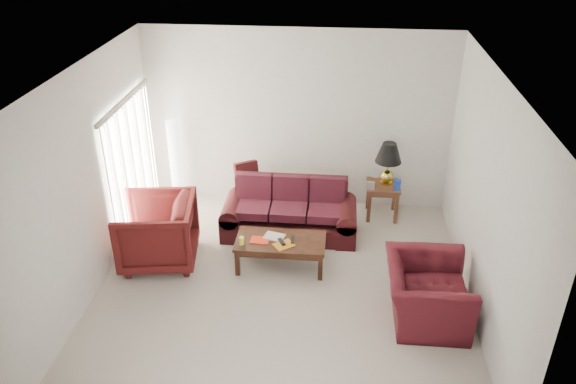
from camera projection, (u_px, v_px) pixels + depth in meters
The scene contains 19 objects.
floor at pixel (282, 288), 7.71m from camera, with size 5.00×5.00×0.00m, color beige.
blinds at pixel (133, 169), 8.53m from camera, with size 0.10×2.00×2.16m, color silver.
sofa at pixel (289, 210), 8.74m from camera, with size 2.09×0.90×0.85m, color black, non-canonical shape.
throw_pillow at pixel (246, 173), 9.31m from camera, with size 0.39×0.11×0.39m, color black.
end_table at pixel (382, 200), 9.29m from camera, with size 0.54×0.54×0.59m, color #54391D, non-canonical shape.
table_lamp at pixel (388, 164), 9.02m from camera, with size 0.43×0.43×0.71m, color gold, non-canonical shape.
clock at pixel (371, 186), 8.98m from camera, with size 0.13×0.05×0.13m, color silver.
blue_canister at pixel (397, 185), 8.96m from camera, with size 0.11×0.11×0.17m, color navy.
picture_frame at pixel (376, 176), 9.26m from camera, with size 0.12×0.02×0.14m, color white.
floor_lamp at pixel (176, 163), 9.44m from camera, with size 0.25×0.25×1.55m, color white, non-canonical shape.
armchair_left at pixel (157, 232), 8.06m from camera, with size 1.05×1.08×0.99m, color #400E0E.
armchair_right at pixel (426, 293), 7.02m from camera, with size 1.17×1.02×0.76m, color #3D0E14.
coffee_table at pixel (281, 253), 8.06m from camera, with size 1.27×0.64×0.45m, color black, non-canonical shape.
magazine_red at pixel (260, 240), 7.94m from camera, with size 0.26×0.19×0.01m, color red.
magazine_white at pixel (274, 237), 8.02m from camera, with size 0.28×0.21×0.02m, color white.
magazine_orange at pixel (284, 245), 7.83m from camera, with size 0.27×0.20×0.02m, color orange.
remote_a at pixel (282, 242), 7.87m from camera, with size 0.05×0.18×0.02m, color black.
remote_b at pixel (293, 240), 7.91m from camera, with size 0.05×0.17×0.02m, color black.
yellow_glass at pixel (242, 241), 7.84m from camera, with size 0.07×0.07×0.12m, color #F3F737.
Camera 1 is at (0.67, -6.11, 4.83)m, focal length 35.00 mm.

